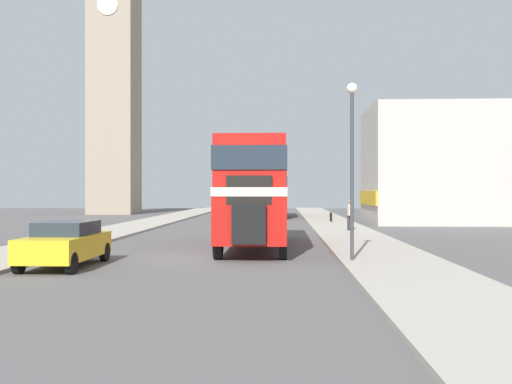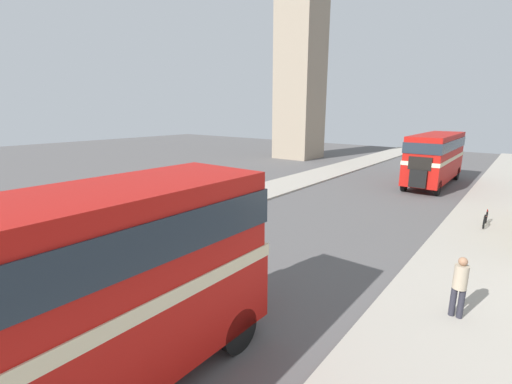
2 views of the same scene
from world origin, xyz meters
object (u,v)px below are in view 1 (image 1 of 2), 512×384
object	(u,v)px
street_lamp	(352,144)
car_parked_near	(66,243)
pedestrian_walking	(350,213)
bus_distant	(273,191)
double_decker_bus	(256,186)
church_tower	(114,37)
bicycle_on_pavement	(331,217)

from	to	relation	value
street_lamp	car_parked_near	bearing A→B (deg)	-172.37
pedestrian_walking	bus_distant	bearing A→B (deg)	103.86
double_decker_bus	street_lamp	xyz separation A→B (m)	(3.42, -5.34, 1.35)
car_parked_near	pedestrian_walking	world-z (taller)	pedestrian_walking
church_tower	bicycle_on_pavement	bearing A→B (deg)	-38.00
pedestrian_walking	car_parked_near	bearing A→B (deg)	-124.73
street_lamp	church_tower	world-z (taller)	church_tower
bicycle_on_pavement	street_lamp	xyz separation A→B (m)	(-1.38, -24.16, 3.47)
double_decker_bus	bus_distant	size ratio (longest dim) A/B	1.15
car_parked_near	bicycle_on_pavement	world-z (taller)	car_parked_near
pedestrian_walking	bicycle_on_pavement	size ratio (longest dim) A/B	1.02
car_parked_near	pedestrian_walking	distance (m)	19.02
bus_distant	car_parked_near	world-z (taller)	bus_distant
bus_distant	pedestrian_walking	size ratio (longest dim) A/B	5.25
pedestrian_walking	double_decker_bus	bearing A→B (deg)	-119.34
bus_distant	bicycle_on_pavement	bearing A→B (deg)	-64.86
bus_distant	street_lamp	distance (m)	33.89
car_parked_near	church_tower	xyz separation A→B (m)	(-10.97, 42.19, 18.08)
pedestrian_walking	street_lamp	bearing A→B (deg)	-96.60
double_decker_bus	car_parked_near	size ratio (longest dim) A/B	2.70
double_decker_bus	street_lamp	distance (m)	6.49
double_decker_bus	car_parked_near	distance (m)	8.92
car_parked_near	bicycle_on_pavement	size ratio (longest dim) A/B	2.27
church_tower	car_parked_near	bearing A→B (deg)	-75.43
bus_distant	street_lamp	world-z (taller)	street_lamp
car_parked_near	street_lamp	distance (m)	9.79
bicycle_on_pavement	street_lamp	distance (m)	24.45
bicycle_on_pavement	street_lamp	world-z (taller)	street_lamp
bus_distant	car_parked_near	distance (m)	35.50
pedestrian_walking	bicycle_on_pavement	bearing A→B (deg)	91.66
bus_distant	bicycle_on_pavement	distance (m)	10.72
street_lamp	double_decker_bus	bearing A→B (deg)	122.66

